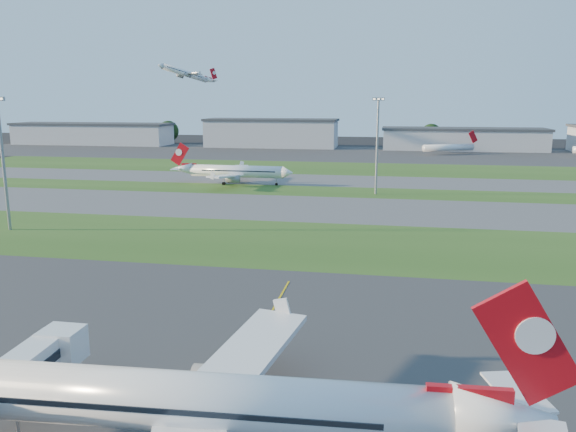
% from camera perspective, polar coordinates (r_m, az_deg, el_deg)
% --- Properties ---
extents(ground, '(700.00, 700.00, 0.00)m').
position_cam_1_polar(ground, '(54.36, -11.20, -16.17)').
color(ground, black).
rests_on(ground, ground).
extents(apron_near, '(300.00, 70.00, 0.01)m').
position_cam_1_polar(apron_near, '(54.35, -11.20, -16.17)').
color(apron_near, '#333335').
rests_on(apron_near, ground).
extents(grass_strip_a, '(300.00, 34.00, 0.01)m').
position_cam_1_polar(grass_strip_a, '(101.42, -0.50, -2.67)').
color(grass_strip_a, '#2B4F1A').
rests_on(grass_strip_a, ground).
extents(taxiway_a, '(300.00, 32.00, 0.01)m').
position_cam_1_polar(taxiway_a, '(133.21, 2.15, 0.81)').
color(taxiway_a, '#515154').
rests_on(taxiway_a, ground).
extents(grass_strip_b, '(300.00, 18.00, 0.01)m').
position_cam_1_polar(grass_strip_b, '(157.62, 3.44, 2.50)').
color(grass_strip_b, '#2B4F1A').
rests_on(grass_strip_b, ground).
extents(taxiway_b, '(300.00, 26.00, 0.01)m').
position_cam_1_polar(taxiway_b, '(179.24, 4.29, 3.61)').
color(taxiway_b, '#515154').
rests_on(taxiway_b, ground).
extents(grass_strip_c, '(300.00, 40.00, 0.01)m').
position_cam_1_polar(grass_strip_c, '(211.81, 5.23, 4.85)').
color(grass_strip_c, '#2B4F1A').
rests_on(grass_strip_c, ground).
extents(apron_far, '(400.00, 80.00, 0.01)m').
position_cam_1_polar(apron_far, '(271.30, 6.37, 6.33)').
color(apron_far, '#333335').
rests_on(apron_far, ground).
extents(yellow_line, '(0.25, 60.00, 0.02)m').
position_cam_1_polar(yellow_line, '(52.88, -5.92, -16.84)').
color(yellow_line, gold).
rests_on(yellow_line, ground).
extents(airliner_parked, '(41.07, 34.80, 12.81)m').
position_cam_1_polar(airliner_parked, '(41.36, -7.80, -18.48)').
color(airliner_parked, white).
rests_on(airliner_parked, ground).
extents(airliner_taxiing, '(35.46, 30.08, 11.06)m').
position_cam_1_polar(airliner_taxiing, '(170.96, -5.35, 4.51)').
color(airliner_taxiing, white).
rests_on(airliner_taxiing, ground).
extents(airliner_departing, '(21.67, 21.24, 8.98)m').
position_cam_1_polar(airliner_departing, '(282.95, -10.36, 14.06)').
color(airliner_departing, white).
extents(mini_jet_near, '(26.34, 14.50, 9.48)m').
position_cam_1_polar(mini_jet_near, '(275.28, 16.01, 6.71)').
color(mini_jet_near, white).
rests_on(mini_jet_near, ground).
extents(light_mast_west, '(3.20, 0.70, 25.80)m').
position_cam_1_polar(light_mast_west, '(121.67, -27.01, 5.55)').
color(light_mast_west, gray).
rests_on(light_mast_west, ground).
extents(light_mast_centre, '(3.20, 0.70, 25.80)m').
position_cam_1_polar(light_mast_centre, '(152.89, 9.06, 7.68)').
color(light_mast_centre, gray).
rests_on(light_mast_centre, ground).
extents(hangar_far_west, '(91.80, 23.00, 12.20)m').
position_cam_1_polar(hangar_far_west, '(344.11, -19.24, 7.91)').
color(hangar_far_west, '#A9ABB1').
rests_on(hangar_far_west, ground).
extents(hangar_west, '(71.40, 23.00, 15.20)m').
position_cam_1_polar(hangar_west, '(306.63, -1.70, 8.44)').
color(hangar_west, '#A9ABB1').
rests_on(hangar_west, ground).
extents(hangar_east, '(81.60, 23.00, 11.20)m').
position_cam_1_polar(hangar_east, '(302.37, 17.35, 7.49)').
color(hangar_east, '#A9ABB1').
rests_on(hangar_east, ground).
extents(tree_far_west, '(11.00, 11.00, 12.00)m').
position_cam_1_polar(tree_far_west, '(376.06, -23.64, 7.91)').
color(tree_far_west, black).
rests_on(tree_far_west, ground).
extents(tree_west, '(12.10, 12.10, 13.20)m').
position_cam_1_polar(tree_west, '(340.17, -12.06, 8.43)').
color(tree_west, black).
rests_on(tree_west, ground).
extents(tree_mid_west, '(9.90, 9.90, 10.80)m').
position_cam_1_polar(tree_mid_west, '(313.46, 3.24, 8.17)').
color(tree_mid_west, black).
rests_on(tree_mid_west, ground).
extents(tree_mid_east, '(11.55, 11.55, 12.60)m').
position_cam_1_polar(tree_mid_east, '(314.79, 14.33, 8.02)').
color(tree_mid_east, black).
rests_on(tree_mid_east, ground).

